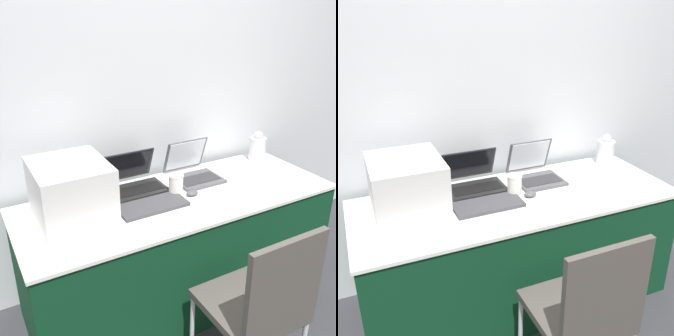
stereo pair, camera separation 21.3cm
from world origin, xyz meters
TOP-DOWN VIEW (x-y plane):
  - ground_plane at (0.00, 0.00)m, footprint 14.00×14.00m
  - wall_back at (0.00, 0.79)m, footprint 8.00×0.05m
  - table at (0.00, 0.34)m, footprint 1.88×0.71m
  - printer at (-0.61, 0.41)m, footprint 0.37×0.42m
  - laptop_left at (-0.19, 0.57)m, footprint 0.35×0.30m
  - laptop_right at (0.21, 0.53)m, footprint 0.29×0.31m
  - external_keyboard at (-0.20, 0.30)m, footprint 0.39×0.18m
  - coffee_cup at (-0.00, 0.38)m, footprint 0.09×0.09m
  - mouse at (0.07, 0.32)m, footprint 0.07×0.05m
  - metal_pitcher at (0.78, 0.56)m, footprint 0.12×0.12m
  - chair at (0.00, -0.39)m, footprint 0.41×0.44m

SIDE VIEW (x-z plane):
  - ground_plane at x=0.00m, z-range 0.00..0.00m
  - table at x=0.00m, z-range 0.00..0.72m
  - chair at x=0.00m, z-range 0.06..0.97m
  - external_keyboard at x=-0.20m, z-range 0.72..0.74m
  - mouse at x=0.07m, z-range 0.72..0.75m
  - laptop_left at x=-0.19m, z-range 0.66..0.88m
  - laptop_right at x=0.21m, z-range 0.66..0.89m
  - coffee_cup at x=0.00m, z-range 0.72..0.84m
  - metal_pitcher at x=0.78m, z-range 0.71..0.93m
  - printer at x=-0.61m, z-range 0.73..1.04m
  - wall_back at x=0.00m, z-range 0.00..2.60m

